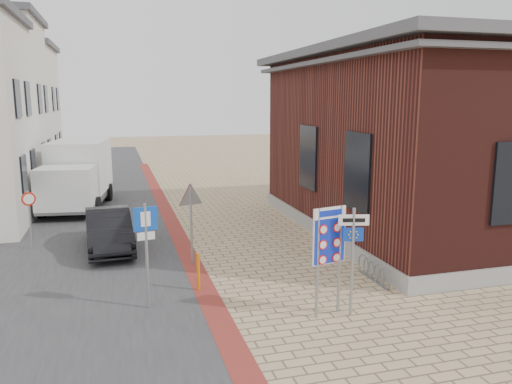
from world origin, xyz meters
TOP-DOWN VIEW (x-y plane):
  - ground at (0.00, 0.00)m, footprint 120.00×120.00m
  - road_strip at (-5.50, 15.00)m, footprint 7.00×60.00m
  - curb_strip at (-2.00, 10.00)m, footprint 0.60×40.00m
  - brick_building at (8.99, 7.00)m, footprint 13.00×13.00m
  - bike_rack at (2.65, 2.20)m, footprint 0.08×1.80m
  - sedan at (-4.43, 7.31)m, footprint 1.67×4.16m
  - box_truck at (-5.83, 14.49)m, footprint 3.11×6.11m
  - border_sign at (0.50, 0.50)m, footprint 0.87×0.24m
  - essen_sign at (1.00, 0.30)m, footprint 0.68×0.22m
  - parking_sign at (-3.50, 2.00)m, footprint 0.57×0.13m
  - yield_sign at (-2.00, 4.95)m, footprint 0.85×0.33m
  - speed_sign at (-6.94, 8.00)m, footprint 0.44×0.21m
  - bollard at (-2.16, 2.80)m, footprint 0.11×0.11m

SIDE VIEW (x-z plane):
  - ground at x=0.00m, z-range 0.00..0.00m
  - road_strip at x=-5.50m, z-range 0.00..0.02m
  - curb_strip at x=-2.00m, z-range 0.00..0.03m
  - bike_rack at x=2.65m, z-range -0.04..0.56m
  - bollard at x=-2.16m, z-range 0.00..1.01m
  - sedan at x=-4.43m, z-range 0.00..1.34m
  - speed_sign at x=-6.94m, z-range 0.30..2.26m
  - box_truck at x=-5.83m, z-range 0.05..3.11m
  - essen_sign at x=1.00m, z-range 0.43..3.01m
  - parking_sign at x=-3.50m, z-range 0.48..3.06m
  - border_sign at x=0.50m, z-range 0.56..3.14m
  - yield_sign at x=-2.00m, z-range 0.65..3.13m
  - brick_building at x=8.99m, z-range 0.09..6.89m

